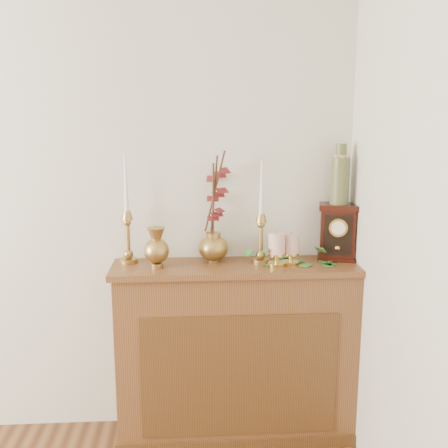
{
  "coord_description": "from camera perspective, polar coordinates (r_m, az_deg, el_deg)",
  "views": [
    {
      "loc": [
        1.17,
        -0.4,
        1.65
      ],
      "look_at": [
        1.33,
        2.05,
        1.15
      ],
      "focal_mm": 42.0,
      "sensor_mm": 36.0,
      "label": 1
    }
  ],
  "objects": [
    {
      "name": "console_shelf",
      "position": [
        2.79,
        1.36,
        -14.21
      ],
      "size": [
        1.24,
        0.34,
        0.93
      ],
      "color": "brown",
      "rests_on": "ground"
    },
    {
      "name": "candlestick_left",
      "position": [
        2.64,
        -10.46,
        -0.46
      ],
      "size": [
        0.09,
        0.09,
        0.54
      ],
      "rotation": [
        0.0,
        0.0,
        0.03
      ],
      "color": "tan",
      "rests_on": "console_shelf"
    },
    {
      "name": "candlestick_center",
      "position": [
        2.6,
        4.05,
        -0.68
      ],
      "size": [
        0.09,
        0.09,
        0.51
      ],
      "rotation": [
        0.0,
        0.0,
        -0.08
      ],
      "color": "tan",
      "rests_on": "console_shelf"
    },
    {
      "name": "bud_vase",
      "position": [
        2.55,
        -7.37,
        -2.6
      ],
      "size": [
        0.12,
        0.12,
        0.2
      ],
      "rotation": [
        0.0,
        0.0,
        0.38
      ],
      "color": "tan",
      "rests_on": "console_shelf"
    },
    {
      "name": "ginger_jar",
      "position": [
        2.64,
        -0.87,
        1.41
      ],
      "size": [
        0.23,
        0.25,
        0.56
      ],
      "rotation": [
        0.0,
        0.0,
        0.35
      ],
      "color": "tan",
      "rests_on": "console_shelf"
    },
    {
      "name": "pillar_candle_left",
      "position": [
        2.57,
        5.75,
        -2.55
      ],
      "size": [
        0.09,
        0.09,
        0.18
      ],
      "rotation": [
        0.0,
        0.0,
        -0.19
      ],
      "color": "gold",
      "rests_on": "console_shelf"
    },
    {
      "name": "pillar_candle_right",
      "position": [
        2.61,
        7.31,
        -2.56
      ],
      "size": [
        0.08,
        0.08,
        0.16
      ],
      "rotation": [
        0.0,
        0.0,
        -0.05
      ],
      "color": "gold",
      "rests_on": "console_shelf"
    },
    {
      "name": "ivy_garland",
      "position": [
        2.64,
        7.32,
        -3.93
      ],
      "size": [
        0.47,
        0.22,
        0.09
      ],
      "rotation": [
        0.0,
        0.0,
        -0.39
      ],
      "color": "#2E6E2A",
      "rests_on": "console_shelf"
    },
    {
      "name": "mantel_clock",
      "position": [
        2.73,
        12.26,
        -0.9
      ],
      "size": [
        0.22,
        0.18,
        0.29
      ],
      "rotation": [
        0.0,
        0.0,
        -0.24
      ],
      "color": "#350E0A",
      "rests_on": "console_shelf"
    },
    {
      "name": "ceramic_vase",
      "position": [
        2.69,
        12.51,
        4.99
      ],
      "size": [
        0.09,
        0.09,
        0.3
      ],
      "rotation": [
        0.0,
        0.0,
        -0.24
      ],
      "color": "#1C392D",
      "rests_on": "mantel_clock"
    }
  ]
}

